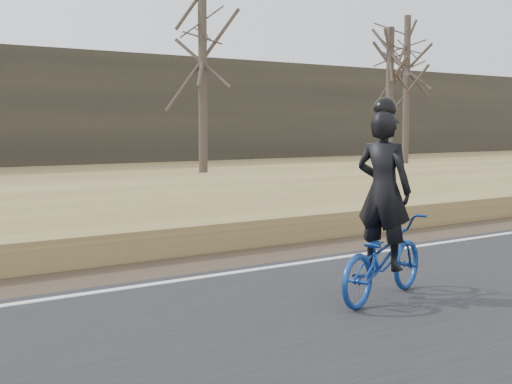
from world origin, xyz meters
TOP-DOWN VIEW (x-y plane):
  - ground at (0.00, 0.00)m, footprint 120.00×120.00m
  - edge_line at (0.00, 0.20)m, footprint 120.00×0.12m
  - shoulder at (0.00, 1.20)m, footprint 120.00×1.60m
  - embankment at (0.00, 4.20)m, footprint 120.00×5.00m
  - ballast at (0.00, 8.00)m, footprint 120.00×3.00m
  - railroad at (0.00, 8.00)m, footprint 120.00×2.40m
  - cyclist at (-2.73, -1.98)m, footprint 1.91×1.14m
  - bare_tree_center at (6.39, 16.97)m, footprint 0.36×0.36m
  - bare_tree_right at (15.93, 15.96)m, footprint 0.36×0.36m
  - bare_tree_far_right at (20.55, 19.19)m, footprint 0.36×0.36m

SIDE VIEW (x-z plane):
  - ground at x=0.00m, z-range 0.00..0.00m
  - shoulder at x=0.00m, z-range 0.00..0.04m
  - edge_line at x=0.00m, z-range 0.06..0.07m
  - embankment at x=0.00m, z-range 0.00..0.44m
  - ballast at x=0.00m, z-range 0.00..0.45m
  - railroad at x=0.00m, z-range 0.38..0.67m
  - cyclist at x=-2.73m, z-range -0.35..1.94m
  - bare_tree_right at x=15.93m, z-range 0.00..6.58m
  - bare_tree_far_right at x=20.55m, z-range 0.00..7.92m
  - bare_tree_center at x=6.39m, z-range 0.00..9.41m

